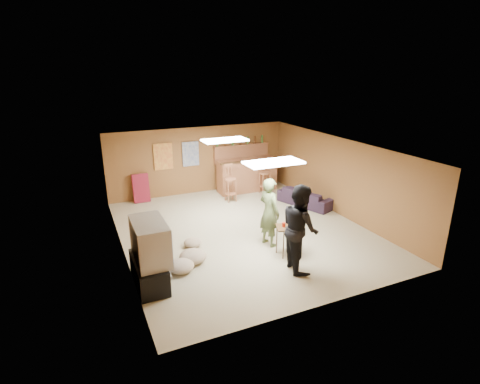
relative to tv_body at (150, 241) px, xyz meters
name	(u,v)px	position (x,y,z in m)	size (l,w,h in m)	color
ground	(243,231)	(2.65, 1.50, -0.90)	(7.00, 7.00, 0.00)	tan
ceiling	(243,147)	(2.65, 1.50, 1.30)	(6.00, 7.00, 0.02)	silver
wall_back	(199,160)	(2.65, 5.00, 0.20)	(6.00, 0.02, 2.20)	brown
wall_front	(329,250)	(2.65, -2.00, 0.20)	(6.00, 0.02, 2.20)	brown
wall_left	(120,208)	(-0.35, 1.50, 0.20)	(0.02, 7.00, 2.20)	brown
wall_right	(340,177)	(5.65, 1.50, 0.20)	(0.02, 7.00, 2.20)	brown
tv_stand	(149,272)	(-0.07, 0.00, -0.65)	(0.55, 1.30, 0.50)	black
dvd_box	(161,274)	(0.15, 0.00, -0.75)	(0.35, 0.50, 0.08)	#B2B2B7
tv_body	(150,241)	(0.00, 0.00, 0.00)	(0.60, 1.10, 0.80)	#B2B2B7
tv_screen	(166,238)	(0.31, 0.00, 0.00)	(0.02, 0.95, 0.65)	navy
bar_counter	(247,175)	(4.15, 4.45, -0.35)	(2.00, 0.60, 1.10)	brown
bar_lip	(250,161)	(4.15, 4.20, 0.20)	(2.10, 0.12, 0.05)	#392512
bar_shelf	(242,145)	(4.15, 4.90, 0.60)	(2.00, 0.18, 0.05)	brown
bar_backing	(241,154)	(4.15, 4.92, 0.30)	(2.00, 0.14, 0.60)	brown
poster_left	(163,156)	(1.45, 4.96, 0.45)	(0.60, 0.03, 0.85)	#BF3F26
poster_right	(191,154)	(2.35, 4.96, 0.45)	(0.55, 0.03, 0.80)	#334C99
folding_chair_stack	(141,188)	(0.65, 4.80, -0.45)	(0.50, 0.14, 0.90)	maroon
ceiling_panel_front	(274,163)	(2.65, 0.00, 1.27)	(1.20, 0.60, 0.04)	white
ceiling_panel_back	(225,140)	(2.65, 2.70, 1.27)	(1.20, 0.60, 0.04)	white
person_olive	(269,212)	(2.88, 0.54, -0.07)	(0.60, 0.40, 1.65)	#506037
person_black	(300,228)	(2.93, -0.69, 0.02)	(0.90, 0.70, 1.85)	black
sofa	(306,197)	(5.20, 2.44, -0.65)	(1.74, 0.68, 0.51)	black
tray_table	(288,240)	(3.03, -0.08, -0.56)	(0.52, 0.42, 0.68)	#392512
cup_red_near	(284,225)	(2.93, -0.04, -0.17)	(0.07, 0.07, 0.10)	#B7210C
cup_red_far	(294,225)	(3.13, -0.14, -0.17)	(0.07, 0.07, 0.10)	#B7210C
cup_blue	(292,222)	(3.17, 0.03, -0.17)	(0.08, 0.08, 0.11)	navy
bar_stool_left	(231,184)	(3.23, 3.70, -0.33)	(0.36, 0.36, 1.14)	brown
bar_stool_right	(265,175)	(4.56, 3.93, -0.27)	(0.40, 0.40, 1.25)	brown
cushion_near_tv	(193,256)	(0.97, 0.46, -0.77)	(0.60, 0.60, 0.27)	tan
cushion_mid	(193,242)	(1.19, 1.18, -0.80)	(0.43, 0.43, 0.19)	tan
cushion_far	(181,266)	(0.62, 0.18, -0.78)	(0.55, 0.55, 0.25)	tan
bottle_row	(240,141)	(4.09, 4.88, 0.75)	(1.76, 0.08, 0.26)	#3F7233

